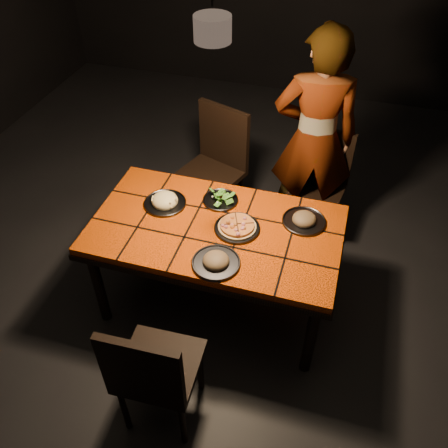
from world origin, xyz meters
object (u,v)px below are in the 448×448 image
(chair_near, at_px, (153,372))
(chair_far_left, at_px, (216,161))
(plate_pizza, at_px, (237,227))
(diner, at_px, (314,140))
(chair_far_right, at_px, (320,178))
(dining_table, at_px, (216,235))
(plate_pasta, at_px, (165,201))

(chair_near, height_order, chair_far_left, chair_far_left)
(plate_pizza, bearing_deg, diner, 71.35)
(chair_far_left, bearing_deg, chair_far_right, 26.35)
(dining_table, relative_size, plate_pasta, 5.65)
(dining_table, relative_size, chair_far_right, 1.77)
(chair_near, relative_size, chair_far_left, 0.93)
(diner, relative_size, plate_pizza, 5.50)
(chair_far_right, distance_m, diner, 0.36)
(chair_near, bearing_deg, chair_far_left, -85.22)
(dining_table, xyz_separation_m, plate_pasta, (-0.39, 0.12, 0.10))
(chair_near, distance_m, chair_far_right, 2.08)
(diner, xyz_separation_m, plate_pizza, (-0.33, -0.98, -0.11))
(chair_far_left, height_order, diner, diner)
(chair_far_right, xyz_separation_m, plate_pasta, (-0.95, -0.90, 0.25))
(chair_near, relative_size, diner, 0.54)
(plate_pizza, bearing_deg, chair_far_right, 67.18)
(dining_table, xyz_separation_m, diner, (0.47, 1.00, 0.20))
(chair_near, bearing_deg, plate_pasta, -74.76)
(diner, relative_size, plate_pasta, 6.11)
(chair_far_left, height_order, chair_far_right, chair_far_left)
(chair_far_right, height_order, diner, diner)
(dining_table, height_order, plate_pizza, plate_pizza)
(diner, distance_m, plate_pizza, 1.04)
(plate_pasta, bearing_deg, chair_far_right, 43.37)
(dining_table, bearing_deg, diner, 64.85)
(chair_near, distance_m, plate_pizza, 1.03)
(chair_near, bearing_deg, plate_pizza, -103.23)
(chair_far_left, bearing_deg, plate_pizza, -45.29)
(dining_table, bearing_deg, chair_far_left, 107.42)
(chair_far_left, xyz_separation_m, chair_far_right, (0.85, 0.10, -0.06))
(dining_table, xyz_separation_m, chair_far_left, (-0.29, 0.91, -0.08))
(dining_table, distance_m, chair_far_right, 1.17)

